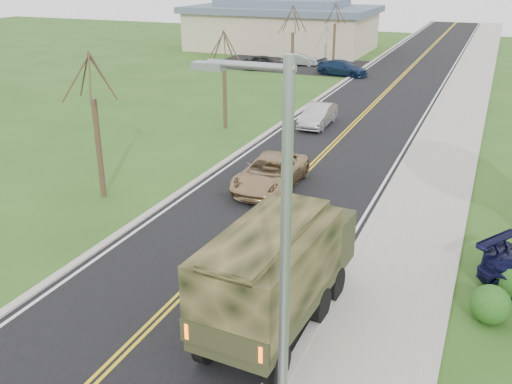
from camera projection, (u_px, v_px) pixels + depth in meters
The scene contains 16 objects.
road at pixel (395, 84), 47.52m from camera, with size 8.00×120.00×0.01m, color black.
curb_right at pixel (446, 87), 46.00m from camera, with size 0.30×120.00×0.12m, color #9E998E.
sidewalk_right at pixel (469, 89), 45.38m from camera, with size 3.20×120.00×0.10m, color #9E998E.
curb_left at pixel (346, 79), 49.00m from camera, with size 0.30×120.00×0.10m, color #9E998E.
street_light at pixel (279, 273), 9.44m from camera, with size 1.65×0.22×8.00m.
bare_tree_a at pixel (98, 137), 23.38m from camera, with size 1.93×2.26×6.08m.
bare_tree_b at pixel (225, 87), 33.72m from camera, with size 1.83×2.14×5.73m.
bare_tree_c at pixel (292, 55), 43.88m from camera, with size 2.04×2.39×6.42m.
bare_tree_d at pixel (334, 40), 54.24m from camera, with size 1.88×2.20×5.91m.
commercial_building at pixel (282, 26), 65.97m from camera, with size 25.50×21.50×5.65m.
military_truck at pixel (278, 267), 14.96m from camera, with size 2.59×6.47×3.16m.
suv_champagne at pixel (270, 173), 25.02m from camera, with size 2.30×5.00×1.39m, color #A0825A.
sedan_silver at pixel (318, 115), 34.71m from camera, with size 1.43×4.10×1.35m, color #A5A6AA.
lot_car_dark at pixel (265, 62), 53.49m from camera, with size 1.65×4.10×1.40m, color black.
lot_car_silver at pixel (300, 60), 55.87m from camera, with size 1.23×3.54×1.17m, color #A7A6AB.
lot_car_navy at pixel (343, 68), 50.79m from camera, with size 1.86×4.58×1.33m, color #10203C.
Camera 1 is at (7.75, -8.27, 9.17)m, focal length 40.00 mm.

